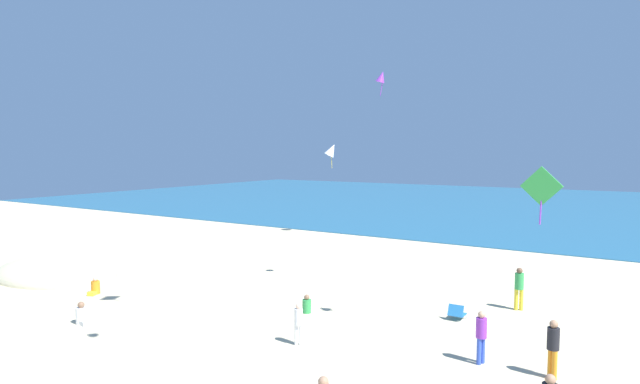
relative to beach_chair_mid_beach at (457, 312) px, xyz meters
The scene contains 14 objects.
ground_plane 4.95m from the beach_chair_mid_beach, behind, with size 120.00×120.00×0.00m, color beige.
ocean_water 45.73m from the beach_chair_mid_beach, 96.19° to the left, with size 120.00×60.00×0.05m, color #236084.
dune_mound 20.16m from the beach_chair_mid_beach, 168.50° to the right, with size 7.34×5.14×1.85m, color beige.
beach_chair_mid_beach is the anchor object (origin of this frame).
person_1 3.14m from the beach_chair_mid_beach, 55.38° to the left, with size 0.44×0.44×1.73m.
person_2 5.27m from the beach_chair_mid_beach, 43.00° to the right, with size 0.47×0.47×1.67m.
person_3 4.13m from the beach_chair_mid_beach, 62.91° to the right, with size 0.41×0.41×1.62m.
person_5 5.75m from the beach_chair_mid_beach, 156.79° to the right, with size 0.47×0.64×0.73m.
person_6 14.00m from the beach_chair_mid_beach, 146.01° to the right, with size 0.70×0.44×0.83m.
person_7 15.68m from the beach_chair_mid_beach, 161.06° to the right, with size 0.56×0.71×0.79m.
person_8 6.44m from the beach_chair_mid_beach, 124.44° to the right, with size 0.38×0.38×1.40m.
kite_purple 10.39m from the beach_chair_mid_beach, 155.30° to the left, with size 0.60×0.52×1.13m.
kite_white 21.27m from the beach_chair_mid_beach, 134.30° to the left, with size 1.36×1.30×1.97m.
kite_green 10.58m from the beach_chair_mid_beach, 63.34° to the right, with size 0.79×0.13×1.15m.
Camera 1 is at (10.69, -8.71, 6.36)m, focal length 28.97 mm.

